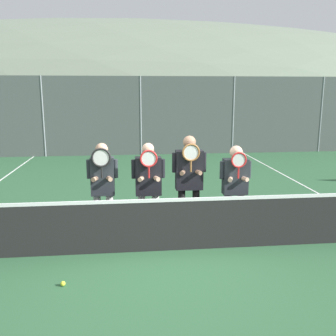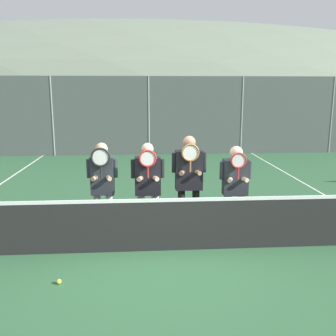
# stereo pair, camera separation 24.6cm
# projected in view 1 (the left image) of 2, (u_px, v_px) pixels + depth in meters

# --- Properties ---
(ground_plane) EXTENTS (120.00, 120.00, 0.00)m
(ground_plane) POSITION_uv_depth(u_px,v_px,m) (163.00, 251.00, 6.26)
(ground_plane) COLOR #2D5B38
(hill_distant) EXTENTS (133.19, 73.99, 25.90)m
(hill_distant) POSITION_uv_depth(u_px,v_px,m) (130.00, 106.00, 65.67)
(hill_distant) COLOR slate
(hill_distant) RESTS_ON ground_plane
(clubhouse_building) EXTENTS (24.42, 5.50, 3.21)m
(clubhouse_building) POSITION_uv_depth(u_px,v_px,m) (107.00, 107.00, 22.76)
(clubhouse_building) COLOR #9EA3A8
(clubhouse_building) RESTS_ON ground_plane
(fence_back) EXTENTS (23.32, 0.06, 3.19)m
(fence_back) POSITION_uv_depth(u_px,v_px,m) (141.00, 116.00, 15.27)
(fence_back) COLOR gray
(fence_back) RESTS_ON ground_plane
(tennis_net) EXTENTS (11.70, 0.09, 1.00)m
(tennis_net) POSITION_uv_depth(u_px,v_px,m) (163.00, 224.00, 6.16)
(tennis_net) COLOR gray
(tennis_net) RESTS_ON ground_plane
(court_line_right_sideline) EXTENTS (0.05, 16.00, 0.01)m
(court_line_right_sideline) POSITION_uv_depth(u_px,v_px,m) (320.00, 194.00, 9.63)
(court_line_right_sideline) COLOR white
(court_line_right_sideline) RESTS_ON ground_plane
(player_leftmost) EXTENTS (0.54, 0.34, 1.75)m
(player_leftmost) POSITION_uv_depth(u_px,v_px,m) (103.00, 184.00, 6.49)
(player_leftmost) COLOR white
(player_leftmost) RESTS_ON ground_plane
(player_center_left) EXTENTS (0.58, 0.34, 1.75)m
(player_center_left) POSITION_uv_depth(u_px,v_px,m) (148.00, 184.00, 6.50)
(player_center_left) COLOR white
(player_center_left) RESTS_ON ground_plane
(player_center_right) EXTENTS (0.61, 0.34, 1.85)m
(player_center_right) POSITION_uv_depth(u_px,v_px,m) (189.00, 177.00, 6.66)
(player_center_right) COLOR black
(player_center_right) RESTS_ON ground_plane
(player_rightmost) EXTENTS (0.57, 0.34, 1.68)m
(player_rightmost) POSITION_uv_depth(u_px,v_px,m) (235.00, 183.00, 6.66)
(player_rightmost) COLOR black
(player_rightmost) RESTS_ON ground_plane
(car_far_left) EXTENTS (4.31, 2.07, 1.80)m
(car_far_left) POSITION_uv_depth(u_px,v_px,m) (4.00, 127.00, 17.65)
(car_far_left) COLOR slate
(car_far_left) RESTS_ON ground_plane
(car_left_of_center) EXTENTS (4.31, 1.98, 1.85)m
(car_left_of_center) POSITION_uv_depth(u_px,v_px,m) (112.00, 126.00, 18.06)
(car_left_of_center) COLOR silver
(car_left_of_center) RESTS_ON ground_plane
(car_center) EXTENTS (4.08, 1.92, 1.90)m
(car_center) POSITION_uv_depth(u_px,v_px,m) (211.00, 125.00, 18.60)
(car_center) COLOR #B2B7BC
(car_center) RESTS_ON ground_plane
(car_right_of_center) EXTENTS (4.05, 2.02, 1.80)m
(car_right_of_center) POSITION_uv_depth(u_px,v_px,m) (304.00, 125.00, 18.97)
(car_right_of_center) COLOR silver
(car_right_of_center) RESTS_ON ground_plane
(tennis_ball_on_court) EXTENTS (0.07, 0.07, 0.07)m
(tennis_ball_on_court) POSITION_uv_depth(u_px,v_px,m) (63.00, 284.00, 5.12)
(tennis_ball_on_court) COLOR #CCDB33
(tennis_ball_on_court) RESTS_ON ground_plane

